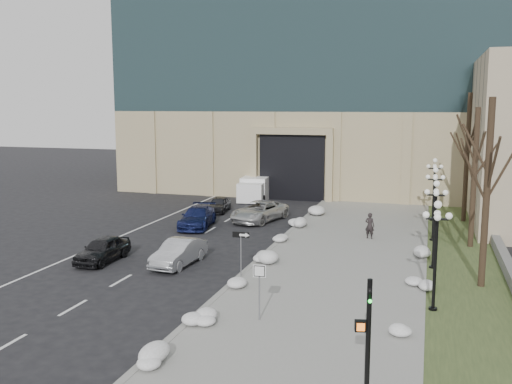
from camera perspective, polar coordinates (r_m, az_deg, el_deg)
ground at (r=21.56m, az=-6.17°, el=-14.96°), size 160.00×160.00×0.00m
sidewalk at (r=33.53m, az=8.96°, el=-6.21°), size 9.00×40.00×0.12m
curb at (r=34.40m, az=1.49°, el=-5.70°), size 0.30×40.00×0.14m
grass_strip at (r=33.31m, az=20.18°, el=-6.76°), size 4.00×40.00×0.10m
stone_wall at (r=35.35m, az=23.28°, el=-5.56°), size 0.50×30.00×0.70m
office_tower at (r=63.25m, az=8.16°, el=17.61°), size 40.00×24.70×36.00m
car_a at (r=32.89m, az=-15.10°, el=-5.56°), size 1.64×4.06×1.38m
car_b at (r=31.35m, az=-7.73°, el=-6.03°), size 1.76×4.34×1.40m
car_c at (r=40.76m, az=-5.88°, el=-2.51°), size 2.83×5.25×1.44m
car_d at (r=42.61m, az=0.34°, el=-1.94°), size 3.80×5.86×1.50m
car_e at (r=46.44m, az=-3.73°, el=-1.23°), size 1.91×3.81×1.25m
pedestrian at (r=37.31m, az=11.31°, el=-3.32°), size 0.70×0.55×1.68m
box_truck at (r=52.68m, az=0.08°, el=0.42°), size 2.84×6.81×2.11m
one_way_sign at (r=28.33m, az=-1.25°, el=-4.87°), size 0.90×0.24×2.40m
keep_sign at (r=22.82m, az=0.34°, el=-8.82°), size 0.52×0.11×2.40m
traffic_signal at (r=17.33m, az=11.03°, el=-14.49°), size 0.64×0.85×3.74m
snow_clump_a at (r=19.87m, az=-10.24°, el=-16.25°), size 1.10×1.60×0.36m
snow_clump_b at (r=23.35m, az=-5.50°, el=-12.25°), size 1.10×1.60×0.36m
snow_clump_c at (r=27.21m, az=-1.70°, el=-9.13°), size 1.10×1.60×0.36m
snow_clump_d at (r=31.36m, az=0.76°, el=-6.69°), size 1.10×1.60×0.36m
snow_clump_e at (r=35.89m, az=2.70°, el=-4.71°), size 1.10×1.60×0.36m
snow_clump_f at (r=40.44m, az=4.31°, el=-3.19°), size 1.10×1.60×0.36m
snow_clump_g at (r=44.77m, az=6.01°, el=-2.05°), size 1.10×1.60×0.36m
snow_clump_h at (r=22.46m, az=15.12°, el=-13.39°), size 1.10×1.60×0.36m
snow_clump_i at (r=28.41m, az=16.24°, el=-8.70°), size 1.10×1.60×0.36m
snow_clump_j at (r=33.78m, az=16.24°, el=-5.92°), size 1.10×1.60×0.36m
lamppost_a at (r=24.75m, az=17.58°, el=-4.69°), size 1.18×1.18×4.76m
lamppost_b at (r=31.12m, az=17.49°, el=-1.98°), size 1.18×1.18×4.76m
lamppost_c at (r=37.53m, az=17.43°, el=-0.20°), size 1.18×1.18×4.76m
lamppost_d at (r=43.97m, az=17.39°, el=1.06°), size 1.18×1.18×4.76m
tree_near at (r=28.38m, az=22.22°, el=2.39°), size 3.20×3.20×9.00m
tree_mid at (r=36.35m, az=21.09°, el=3.20°), size 3.20×3.20×8.50m
tree_far at (r=44.26m, az=20.43°, el=4.96°), size 3.20×3.20×9.50m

